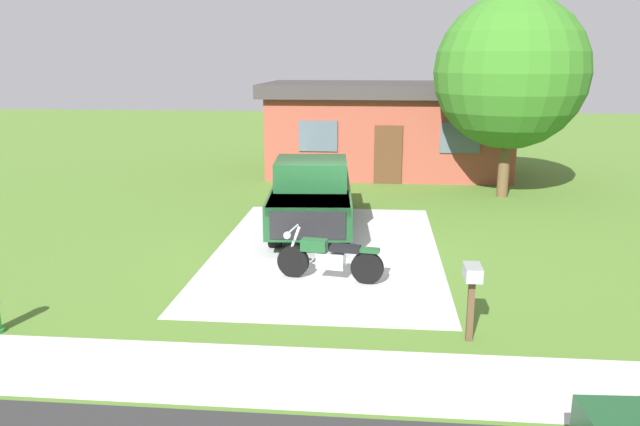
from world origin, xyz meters
The scene contains 8 objects.
ground_plane centered at (0.00, 0.00, 0.00)m, with size 80.00×80.00×0.00m, color #4D742A.
driveway_pad centered at (0.00, 0.00, 0.00)m, with size 5.22×8.53×0.01m, color #B8B8B8.
sidewalk_strip centered at (0.00, -6.00, 0.00)m, with size 36.00×1.80×0.01m, color beige.
motorcycle centered at (0.20, -1.99, 0.47)m, with size 2.20×0.75×1.09m.
pickup_truck centered at (-0.58, 2.13, 0.95)m, with size 2.40×5.75×1.90m.
mailbox centered at (2.66, -4.59, 0.98)m, with size 0.26×0.48×1.26m.
shade_tree centered at (5.23, 6.47, 3.98)m, with size 4.79×4.79×6.38m.
neighbor_house centered at (1.51, 10.82, 1.79)m, with size 9.60×5.60×3.50m.
Camera 1 is at (1.14, -13.99, 4.38)m, focal length 34.99 mm.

